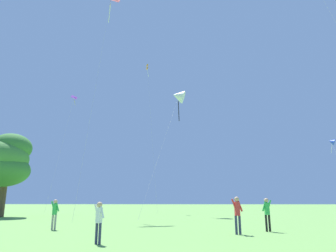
{
  "coord_description": "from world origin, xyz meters",
  "views": [
    {
      "loc": [
        0.42,
        -5.0,
        1.52
      ],
      "look_at": [
        -2.35,
        32.75,
        10.84
      ],
      "focal_mm": 32.99,
      "sensor_mm": 36.0,
      "label": 1
    }
  ],
  "objects_px": {
    "kite_orange_box": "(147,71)",
    "kite_purple_streamer": "(72,105)",
    "person_in_red_shirt": "(99,218)",
    "person_with_spool": "(55,211)",
    "person_child_small": "(267,211)",
    "kite_white_distant": "(178,96)",
    "kite_blue_delta": "(332,142)",
    "kite_red_high": "(110,5)",
    "person_far_back": "(237,212)",
    "tree_left_oak": "(2,162)"
  },
  "relations": [
    {
      "from": "kite_orange_box",
      "to": "kite_purple_streamer",
      "type": "bearing_deg",
      "value": -163.85
    },
    {
      "from": "person_in_red_shirt",
      "to": "person_with_spool",
      "type": "height_order",
      "value": "person_with_spool"
    },
    {
      "from": "person_in_red_shirt",
      "to": "person_child_small",
      "type": "distance_m",
      "value": 9.27
    },
    {
      "from": "kite_white_distant",
      "to": "kite_orange_box",
      "type": "bearing_deg",
      "value": 117.0
    },
    {
      "from": "kite_blue_delta",
      "to": "kite_purple_streamer",
      "type": "relative_size",
      "value": 0.57
    },
    {
      "from": "kite_orange_box",
      "to": "person_with_spool",
      "type": "relative_size",
      "value": 14.84
    },
    {
      "from": "person_in_red_shirt",
      "to": "person_child_small",
      "type": "height_order",
      "value": "person_child_small"
    },
    {
      "from": "kite_blue_delta",
      "to": "kite_white_distant",
      "type": "bearing_deg",
      "value": -160.79
    },
    {
      "from": "kite_red_high",
      "to": "kite_orange_box",
      "type": "bearing_deg",
      "value": 79.67
    },
    {
      "from": "person_child_small",
      "to": "person_in_red_shirt",
      "type": "bearing_deg",
      "value": -143.57
    },
    {
      "from": "kite_red_high",
      "to": "person_far_back",
      "type": "distance_m",
      "value": 32.34
    },
    {
      "from": "kite_red_high",
      "to": "kite_white_distant",
      "type": "distance_m",
      "value": 14.22
    },
    {
      "from": "kite_orange_box",
      "to": "kite_white_distant",
      "type": "xyz_separation_m",
      "value": [
        5.61,
        -11.01,
        -8.58
      ]
    },
    {
      "from": "person_far_back",
      "to": "person_with_spool",
      "type": "xyz_separation_m",
      "value": [
        -9.91,
        1.83,
        -0.07
      ]
    },
    {
      "from": "kite_red_high",
      "to": "person_child_small",
      "type": "xyz_separation_m",
      "value": [
        13.74,
        -15.96,
        -24.41
      ]
    },
    {
      "from": "kite_orange_box",
      "to": "person_far_back",
      "type": "distance_m",
      "value": 40.35
    },
    {
      "from": "kite_red_high",
      "to": "kite_purple_streamer",
      "type": "distance_m",
      "value": 17.17
    },
    {
      "from": "kite_blue_delta",
      "to": "kite_purple_streamer",
      "type": "bearing_deg",
      "value": 179.62
    },
    {
      "from": "person_in_red_shirt",
      "to": "person_with_spool",
      "type": "bearing_deg",
      "value": 126.52
    },
    {
      "from": "kite_red_high",
      "to": "kite_blue_delta",
      "type": "relative_size",
      "value": 2.64
    },
    {
      "from": "tree_left_oak",
      "to": "person_far_back",
      "type": "bearing_deg",
      "value": -34.75
    },
    {
      "from": "person_with_spool",
      "to": "person_in_red_shirt",
      "type": "bearing_deg",
      "value": -53.48
    },
    {
      "from": "person_in_red_shirt",
      "to": "kite_purple_streamer",
      "type": "bearing_deg",
      "value": 114.21
    },
    {
      "from": "kite_purple_streamer",
      "to": "tree_left_oak",
      "type": "relative_size",
      "value": 2.11
    },
    {
      "from": "kite_orange_box",
      "to": "person_child_small",
      "type": "height_order",
      "value": "kite_orange_box"
    },
    {
      "from": "kite_blue_delta",
      "to": "person_child_small",
      "type": "distance_m",
      "value": 32.89
    },
    {
      "from": "kite_purple_streamer",
      "to": "tree_left_oak",
      "type": "distance_m",
      "value": 17.57
    },
    {
      "from": "person_child_small",
      "to": "tree_left_oak",
      "type": "distance_m",
      "value": 27.72
    },
    {
      "from": "kite_orange_box",
      "to": "kite_purple_streamer",
      "type": "xyz_separation_m",
      "value": [
        -11.31,
        -3.27,
        -6.99
      ]
    },
    {
      "from": "kite_purple_streamer",
      "to": "person_in_red_shirt",
      "type": "relative_size",
      "value": 12.02
    },
    {
      "from": "kite_white_distant",
      "to": "person_child_small",
      "type": "bearing_deg",
      "value": -74.72
    },
    {
      "from": "kite_red_high",
      "to": "kite_purple_streamer",
      "type": "height_order",
      "value": "kite_red_high"
    },
    {
      "from": "person_far_back",
      "to": "kite_purple_streamer",
      "type": "bearing_deg",
      "value": 125.15
    },
    {
      "from": "kite_orange_box",
      "to": "person_far_back",
      "type": "xyz_separation_m",
      "value": [
        9.24,
        -32.46,
        -22.11
      ]
    },
    {
      "from": "kite_red_high",
      "to": "kite_blue_delta",
      "type": "height_order",
      "value": "kite_red_high"
    },
    {
      "from": "kite_red_high",
      "to": "kite_purple_streamer",
      "type": "xyz_separation_m",
      "value": [
        -8.59,
        11.62,
        -9.26
      ]
    },
    {
      "from": "person_far_back",
      "to": "person_with_spool",
      "type": "bearing_deg",
      "value": 169.55
    },
    {
      "from": "kite_white_distant",
      "to": "person_child_small",
      "type": "height_order",
      "value": "kite_white_distant"
    },
    {
      "from": "kite_orange_box",
      "to": "person_far_back",
      "type": "relative_size",
      "value": 13.88
    },
    {
      "from": "kite_red_high",
      "to": "person_in_red_shirt",
      "type": "xyz_separation_m",
      "value": [
        6.29,
        -21.46,
        -24.53
      ]
    },
    {
      "from": "kite_orange_box",
      "to": "tree_left_oak",
      "type": "relative_size",
      "value": 2.82
    },
    {
      "from": "kite_orange_box",
      "to": "person_far_back",
      "type": "bearing_deg",
      "value": -74.11
    },
    {
      "from": "person_with_spool",
      "to": "kite_white_distant",
      "type": "bearing_deg",
      "value": 72.26
    },
    {
      "from": "kite_white_distant",
      "to": "person_with_spool",
      "type": "height_order",
      "value": "kite_white_distant"
    },
    {
      "from": "kite_blue_delta",
      "to": "person_far_back",
      "type": "distance_m",
      "value": 35.1
    },
    {
      "from": "person_in_red_shirt",
      "to": "person_child_small",
      "type": "xyz_separation_m",
      "value": [
        7.46,
        5.51,
        0.12
      ]
    },
    {
      "from": "person_child_small",
      "to": "kite_white_distant",
      "type": "bearing_deg",
      "value": 105.28
    },
    {
      "from": "kite_purple_streamer",
      "to": "person_far_back",
      "type": "distance_m",
      "value": 38.77
    },
    {
      "from": "kite_orange_box",
      "to": "person_with_spool",
      "type": "xyz_separation_m",
      "value": [
        -0.67,
        -30.63,
        -22.17
      ]
    },
    {
      "from": "kite_red_high",
      "to": "person_far_back",
      "type": "relative_size",
      "value": 15.56
    }
  ]
}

